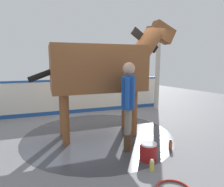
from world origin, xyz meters
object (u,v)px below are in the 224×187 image
at_px(bottle_shampoo, 152,165).
at_px(wash_bucket, 148,151).
at_px(handler, 128,100).
at_px(bottle_spray, 170,144).
at_px(horse, 103,68).

bearing_deg(bottle_shampoo, wash_bucket, -33.42).
distance_m(handler, bottle_spray, 1.24).
height_order(horse, bottle_spray, horse).
distance_m(wash_bucket, bottle_shampoo, 0.36).
xyz_separation_m(wash_bucket, bottle_shampoo, (-0.29, 0.19, -0.07)).
distance_m(horse, handler, 1.10).
height_order(horse, handler, horse).
distance_m(horse, bottle_spray, 2.18).
relative_size(bottle_shampoo, bottle_spray, 1.00).
xyz_separation_m(bottle_shampoo, bottle_spray, (0.38, -0.87, 0.00)).
height_order(bottle_shampoo, bottle_spray, same).
xyz_separation_m(handler, bottle_spray, (-0.47, -0.71, -0.90)).
bearing_deg(bottle_spray, handler, 56.38).
xyz_separation_m(handler, bottle_shampoo, (-0.85, 0.16, -0.90)).
height_order(horse, wash_bucket, horse).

